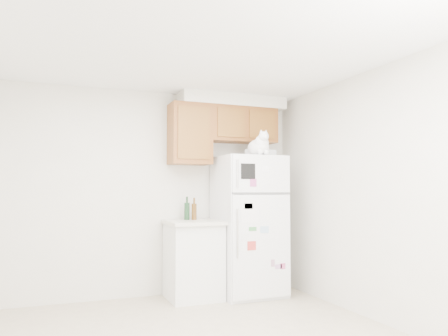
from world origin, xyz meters
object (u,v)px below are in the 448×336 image
cat (260,146)px  bottle_amber (194,209)px  refrigerator (249,225)px  storage_box_front (269,154)px  base_counter (193,259)px  storage_box_back (254,153)px  bottle_green (187,208)px

cat → bottle_amber: (-0.68, 0.44, -0.76)m
refrigerator → storage_box_front: size_ratio=11.33×
cat → bottle_amber: cat is taller
base_counter → storage_box_back: bearing=-0.4°
storage_box_back → storage_box_front: size_ratio=1.20×
storage_box_front → base_counter: bearing=150.9°
refrigerator → bottle_green: (-0.72, 0.24, 0.21)m
storage_box_back → storage_box_front: (0.17, -0.11, -0.01)m
bottle_green → base_counter: bearing=-78.1°
cat → storage_box_back: 0.31m
storage_box_back → base_counter: bearing=157.0°
refrigerator → storage_box_back: size_ratio=9.44×
storage_box_back → storage_box_front: 0.20m
storage_box_back → bottle_amber: (-0.74, 0.14, -0.69)m
base_counter → storage_box_front: 1.61m
storage_box_back → bottle_green: storage_box_back is taller
cat → bottle_green: cat is taller
cat → storage_box_front: cat is taller
storage_box_front → bottle_amber: storage_box_front is taller
base_counter → storage_box_back: size_ratio=5.11×
refrigerator → bottle_green: bearing=162.0°
storage_box_front → storage_box_back: bearing=124.4°
storage_box_back → cat: bearing=-123.9°
cat → bottle_amber: size_ratio=1.60×
cat → storage_box_front: (0.23, 0.18, -0.07)m
base_counter → cat: bearing=-22.2°
bottle_green → bottle_amber: size_ratio=1.05×
refrigerator → cat: cat is taller
storage_box_back → storage_box_front: bearing=-55.9°
storage_box_front → refrigerator: bearing=148.9°
base_counter → bottle_amber: (0.05, 0.14, 0.59)m
base_counter → bottle_green: bottle_green is taller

